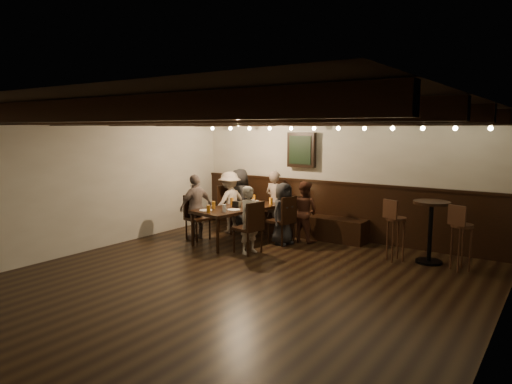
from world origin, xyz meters
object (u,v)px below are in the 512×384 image
Objects in this scene: person_bench_centre at (275,202)px; person_left_near at (230,202)px; chair_left_near at (231,218)px; person_bench_left at (240,198)px; person_bench_right at (304,211)px; high_top_table at (431,223)px; dining_table at (239,210)px; chair_right_far at (249,237)px; chair_right_near at (282,229)px; person_left_far at (196,207)px; chair_left_far at (197,226)px; bar_stool_right at (461,246)px; person_right_far at (250,220)px; bar_stool_left at (395,238)px; person_right_near at (283,214)px.

person_left_near is at bearing 38.66° from person_bench_centre.
person_bench_left reaches higher than chair_left_near.
person_bench_centre is at bearing 129.77° from chair_left_near.
person_bench_right reaches higher than high_top_table.
chair_right_far reaches higher than dining_table.
chair_right_far is at bearing -180.00° from chair_right_near.
person_left_far is (-0.98, -1.36, -0.01)m from person_bench_centre.
chair_left_far is 0.96× the size of chair_right_near.
person_bench_left reaches higher than dining_table.
person_bench_left reaches higher than bar_stool_right.
high_top_table is at bearing -173.19° from person_bench_right.
chair_left_near is 1.07× the size of chair_right_far.
person_right_far reaches higher than chair_right_near.
dining_table is 0.92m from chair_right_near.
person_left_near is (-0.67, 0.57, 0.02)m from dining_table.
chair_left_near is 0.96m from person_left_far.
chair_right_far is 0.70× the size of person_bench_centre.
dining_table is 1.63× the size of person_bench_right.
chair_left_far is 1.50m from person_right_far.
person_bench_left is at bearing -165.63° from bar_stool_left.
person_right_far is (-0.15, -0.89, 0.01)m from person_right_near.
person_right_far is 1.15× the size of bar_stool_right.
person_left_far reaches higher than bar_stool_right.
chair_right_far reaches higher than chair_left_far.
person_bench_left is at bearing -173.66° from person_left_far.
chair_left_far is at bearing 121.50° from person_right_near.
person_bench_centre is 3.80m from bar_stool_right.
dining_table is 1.27m from person_bench_left.
chair_right_far is 0.78× the size of person_bench_right.
person_left_near is (-1.70, -0.17, 0.05)m from person_bench_right.
high_top_table is 0.99× the size of bar_stool_right.
person_left_far is at bearing 39.29° from person_bench_right.
bar_stool_left is (3.73, 0.75, -0.26)m from person_left_far.
chair_right_far is at bearing 115.63° from person_bench_centre.
person_left_far reaches higher than dining_table.
person_bench_left is 0.47m from person_left_near.
chair_right_near is 1.72m from person_bench_left.
bar_stool_left is (3.66, -0.61, -0.27)m from person_bench_left.
high_top_table is (3.42, 0.63, 0.05)m from dining_table.
person_bench_left is 1.28× the size of high_top_table.
person_bench_centre is 0.91m from person_bench_right.
person_bench_left is 1.80m from person_bench_right.
high_top_table is 0.60m from bar_stool_right.
chair_right_far is at bearing 178.06° from person_right_near.
chair_right_near reaches higher than chair_left_far.
chair_left_near is 3.56m from bar_stool_left.
person_bench_left is 1.02× the size of person_left_near.
person_bench_centre is 1.28× the size of high_top_table.
person_bench_centre is (0.17, 1.04, 0.03)m from dining_table.
dining_table is 2.08× the size of chair_right_near.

